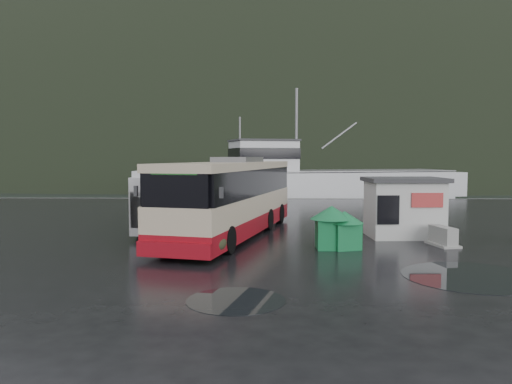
{
  "coord_description": "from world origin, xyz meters",
  "views": [
    {
      "loc": [
        0.22,
        -19.53,
        3.32
      ],
      "look_at": [
        -0.28,
        3.4,
        1.7
      ],
      "focal_mm": 35.0,
      "sensor_mm": 36.0,
      "label": 1
    }
  ],
  "objects_px": {
    "waste_bin_left": "(344,249)",
    "fishing_trawler": "(328,192)",
    "white_van": "(174,230)",
    "jersey_barrier_a": "(443,246)",
    "coach_bus": "(232,235)",
    "ticket_kiosk": "(403,237)",
    "waste_bin_right": "(331,248)",
    "dome_tent": "(200,256)"
  },
  "relations": [
    {
      "from": "waste_bin_left",
      "to": "fishing_trawler",
      "type": "xyz_separation_m",
      "value": [
        2.97,
        28.94,
        0.0
      ]
    },
    {
      "from": "white_van",
      "to": "jersey_barrier_a",
      "type": "height_order",
      "value": "white_van"
    },
    {
      "from": "coach_bus",
      "to": "ticket_kiosk",
      "type": "distance_m",
      "value": 7.17
    },
    {
      "from": "white_van",
      "to": "waste_bin_right",
      "type": "distance_m",
      "value": 7.94
    },
    {
      "from": "waste_bin_left",
      "to": "ticket_kiosk",
      "type": "distance_m",
      "value": 4.01
    },
    {
      "from": "waste_bin_right",
      "to": "fishing_trawler",
      "type": "height_order",
      "value": "fishing_trawler"
    },
    {
      "from": "coach_bus",
      "to": "jersey_barrier_a",
      "type": "bearing_deg",
      "value": -1.86
    },
    {
      "from": "coach_bus",
      "to": "fishing_trawler",
      "type": "distance_m",
      "value": 26.94
    },
    {
      "from": "fishing_trawler",
      "to": "coach_bus",
      "type": "bearing_deg",
      "value": -121.92
    },
    {
      "from": "white_van",
      "to": "ticket_kiosk",
      "type": "height_order",
      "value": "white_van"
    },
    {
      "from": "dome_tent",
      "to": "jersey_barrier_a",
      "type": "xyz_separation_m",
      "value": [
        8.82,
        2.17,
        0.0
      ]
    },
    {
      "from": "waste_bin_right",
      "to": "waste_bin_left",
      "type": "bearing_deg",
      "value": -8.6
    },
    {
      "from": "jersey_barrier_a",
      "to": "coach_bus",
      "type": "bearing_deg",
      "value": 164.4
    },
    {
      "from": "white_van",
      "to": "fishing_trawler",
      "type": "relative_size",
      "value": 0.24
    },
    {
      "from": "coach_bus",
      "to": "waste_bin_left",
      "type": "bearing_deg",
      "value": -21.22
    },
    {
      "from": "ticket_kiosk",
      "to": "waste_bin_right",
      "type": "bearing_deg",
      "value": -143.13
    },
    {
      "from": "coach_bus",
      "to": "fishing_trawler",
      "type": "xyz_separation_m",
      "value": [
        7.25,
        25.95,
        0.0
      ]
    },
    {
      "from": "ticket_kiosk",
      "to": "waste_bin_left",
      "type": "bearing_deg",
      "value": -138.24
    },
    {
      "from": "ticket_kiosk",
      "to": "fishing_trawler",
      "type": "distance_m",
      "value": 26.15
    },
    {
      "from": "white_van",
      "to": "ticket_kiosk",
      "type": "relative_size",
      "value": 2.11
    },
    {
      "from": "waste_bin_left",
      "to": "jersey_barrier_a",
      "type": "relative_size",
      "value": 0.96
    },
    {
      "from": "white_van",
      "to": "fishing_trawler",
      "type": "height_order",
      "value": "fishing_trawler"
    },
    {
      "from": "coach_bus",
      "to": "waste_bin_right",
      "type": "distance_m",
      "value": 4.82
    },
    {
      "from": "coach_bus",
      "to": "waste_bin_left",
      "type": "distance_m",
      "value": 5.23
    },
    {
      "from": "white_van",
      "to": "waste_bin_right",
      "type": "xyz_separation_m",
      "value": [
        6.55,
        -4.49,
        0.0
      ]
    },
    {
      "from": "coach_bus",
      "to": "ticket_kiosk",
      "type": "relative_size",
      "value": 3.74
    },
    {
      "from": "waste_bin_right",
      "to": "jersey_barrier_a",
      "type": "height_order",
      "value": "waste_bin_right"
    },
    {
      "from": "coach_bus",
      "to": "waste_bin_left",
      "type": "relative_size",
      "value": 8.6
    },
    {
      "from": "coach_bus",
      "to": "jersey_barrier_a",
      "type": "distance_m",
      "value": 8.39
    },
    {
      "from": "waste_bin_right",
      "to": "dome_tent",
      "type": "relative_size",
      "value": 0.62
    },
    {
      "from": "dome_tent",
      "to": "jersey_barrier_a",
      "type": "height_order",
      "value": "dome_tent"
    },
    {
      "from": "white_van",
      "to": "jersey_barrier_a",
      "type": "xyz_separation_m",
      "value": [
        10.8,
        -3.82,
        0.0
      ]
    },
    {
      "from": "jersey_barrier_a",
      "to": "white_van",
      "type": "bearing_deg",
      "value": 160.51
    },
    {
      "from": "waste_bin_left",
      "to": "ticket_kiosk",
      "type": "relative_size",
      "value": 0.44
    },
    {
      "from": "dome_tent",
      "to": "waste_bin_right",
      "type": "bearing_deg",
      "value": 18.13
    },
    {
      "from": "jersey_barrier_a",
      "to": "fishing_trawler",
      "type": "distance_m",
      "value": 28.21
    },
    {
      "from": "dome_tent",
      "to": "ticket_kiosk",
      "type": "height_order",
      "value": "ticket_kiosk"
    },
    {
      "from": "dome_tent",
      "to": "waste_bin_left",
      "type": "bearing_deg",
      "value": 15.85
    },
    {
      "from": "waste_bin_right",
      "to": "jersey_barrier_a",
      "type": "relative_size",
      "value": 1.08
    },
    {
      "from": "dome_tent",
      "to": "ticket_kiosk",
      "type": "distance_m",
      "value": 8.97
    },
    {
      "from": "coach_bus",
      "to": "waste_bin_left",
      "type": "height_order",
      "value": "coach_bus"
    },
    {
      "from": "coach_bus",
      "to": "dome_tent",
      "type": "xyz_separation_m",
      "value": [
        -0.75,
        -4.42,
        0.0
      ]
    }
  ]
}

